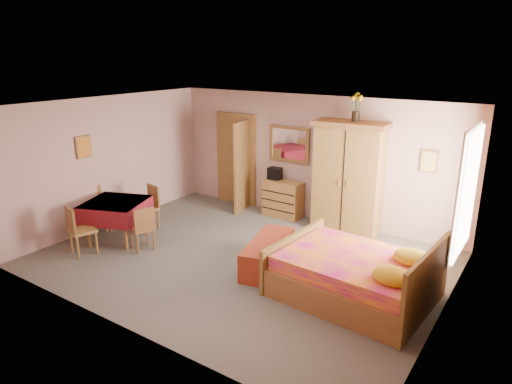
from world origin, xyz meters
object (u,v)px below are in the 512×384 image
Objects in this scene: floor_lamp at (321,178)px; sunflower_vase at (356,107)px; dining_table at (117,221)px; chair_east at (142,228)px; stereo at (275,173)px; wardrobe at (349,178)px; bench at (268,254)px; chair_north at (146,208)px; chest_of_drawers at (283,199)px; chair_south at (82,230)px; chair_west at (95,210)px; wall_mirror at (289,144)px; bed at (354,264)px.

sunflower_vase reaches higher than floor_lamp.
dining_table is 1.27× the size of chair_east.
stereo is at bearing 3.70° from chair_east.
wardrobe is 1.54× the size of bench.
stereo reaches higher than chair_north.
chest_of_drawers is 1.63m from wardrobe.
chair_east is (0.68, -0.74, -0.03)m from chair_north.
chair_east is (0.72, 0.71, -0.03)m from chair_south.
chair_south is at bearing 65.13° from chair_west.
sunflower_vase is 0.60× the size of chair_south.
wall_mirror is 1.56m from wardrobe.
chest_of_drawers is 3.14m from chair_east.
wall_mirror is 0.50× the size of floor_lamp.
wardrobe is 2.41m from bench.
dining_table is 0.71m from chair_north.
chair_south is (-1.93, -3.81, -1.11)m from wall_mirror.
stereo is at bearing -140.92° from wall_mirror.
floor_lamp reaches higher than chair_east.
floor_lamp is at bearing 47.03° from dining_table.
dining_table is at bearing -140.65° from sunflower_vase.
sunflower_vase reaches higher than wall_mirror.
bench is at bearing -63.85° from chest_of_drawers.
chair_north is at bearing 86.26° from dining_table.
chest_of_drawers is at bearing -0.50° from chair_east.
wall_mirror reaches higher than floor_lamp.
wardrobe is 2.47× the size of chair_west.
bed is 1.53× the size of bench.
wardrobe is 2.60m from bed.
sunflower_vase is (1.76, -0.05, 1.53)m from stereo.
chair_east is at bearing -133.61° from sunflower_vase.
wardrobe is 2.09× the size of dining_table.
bench is (-0.42, -2.21, -0.85)m from wardrobe.
chair_east is (-1.21, -2.90, 0.02)m from chest_of_drawers.
dining_table is at bearing -168.84° from bed.
chair_east is (1.43, -0.09, -0.03)m from chair_west.
wardrobe is 5.00m from chair_west.
floor_lamp reaches higher than chest_of_drawers.
bed is at bearing 118.59° from chair_west.
chair_south is at bearing -134.01° from sunflower_vase.
bed reaches higher than chair_south.
wall_mirror reaches higher than bench.
chair_west is (-0.71, 0.79, -0.00)m from chair_south.
floor_lamp is at bearing -5.71° from wall_mirror.
sunflower_vase reaches higher than stereo.
chair_south is at bearing -89.78° from dining_table.
chest_of_drawers is 0.38× the size of wardrobe.
chair_south is at bearing 100.24° from chair_north.
chair_west is at bearing 175.91° from dining_table.
wall_mirror reaches higher than stereo.
wardrobe is at bearing -12.37° from floor_lamp.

